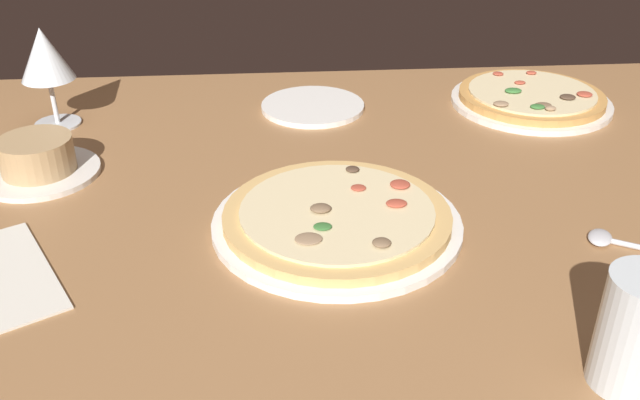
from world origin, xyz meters
TOP-DOWN VIEW (x-y plane):
  - dining_table at (0.00, 0.00)cm, footprint 150.00×110.00cm
  - pizza_main at (4.00, -3.34)cm, footprint 31.27×31.27cm
  - pizza_side at (41.98, 34.69)cm, footprint 27.66×27.66cm
  - ramekin_on_saucer at (-36.84, 13.87)cm, footprint 16.63×16.63cm
  - wine_glass_far at (-38.89, 32.11)cm, footprint 8.38×8.38cm
  - water_glass at (27.74, -32.05)cm, footprint 7.08×7.08cm
  - side_plate at (3.60, 35.78)cm, footprint 17.88×17.88cm
  - spoon at (36.75, -9.77)cm, footprint 10.93×7.65cm

SIDE VIEW (x-z plane):
  - dining_table at x=0.00cm, z-range 0.00..4.00cm
  - side_plate at x=3.60cm, z-range 4.00..4.90cm
  - spoon at x=36.75cm, z-range 3.95..4.95cm
  - pizza_main at x=4.00cm, z-range 3.52..6.91cm
  - pizza_side at x=41.98cm, z-range 3.53..6.92cm
  - ramekin_on_saucer at x=-36.84cm, z-range 3.55..9.22cm
  - water_glass at x=27.74cm, z-range 3.18..14.70cm
  - wine_glass_far at x=-38.89cm, z-range 7.33..23.53cm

